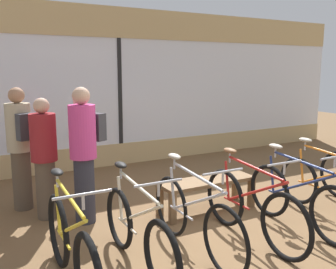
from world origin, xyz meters
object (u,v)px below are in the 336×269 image
(display_bench, at_px, (207,185))
(customer_by_window, at_px, (44,156))
(bicycle_left, at_px, (137,232))
(bicycle_far_left, at_px, (71,248))
(bicycle_right, at_px, (329,188))
(customer_mid_floor, at_px, (82,148))
(customer_near_rack, at_px, (84,151))
(bicycle_center, at_px, (251,208))
(bicycle_center_left, at_px, (194,217))
(customer_near_bench, at_px, (20,145))
(bicycle_center_right, at_px, (298,199))

(display_bench, height_order, customer_by_window, customer_by_window)
(bicycle_left, distance_m, display_bench, 1.77)
(bicycle_far_left, xyz_separation_m, bicycle_right, (3.53, 0.07, -0.02))
(bicycle_left, xyz_separation_m, bicycle_right, (2.85, 0.00, 0.01))
(customer_by_window, xyz_separation_m, customer_mid_floor, (0.60, 0.33, -0.00))
(bicycle_far_left, height_order, customer_near_rack, customer_near_rack)
(bicycle_center, bearing_deg, bicycle_center_left, 174.83)
(bicycle_left, height_order, customer_by_window, customer_by_window)
(bicycle_far_left, relative_size, customer_by_window, 1.09)
(customer_mid_floor, distance_m, customer_near_bench, 0.85)
(customer_near_rack, bearing_deg, bicycle_center_right, -34.01)
(customer_near_bench, bearing_deg, bicycle_center, -47.03)
(customer_near_rack, bearing_deg, customer_mid_floor, 76.49)
(bicycle_far_left, distance_m, bicycle_center, 2.10)
(customer_near_rack, bearing_deg, bicycle_far_left, -111.45)
(bicycle_left, xyz_separation_m, customer_near_bench, (-0.76, 2.27, 0.56))
(bicycle_far_left, height_order, bicycle_center, bicycle_far_left)
(bicycle_right, height_order, customer_near_rack, customer_near_rack)
(bicycle_center_right, height_order, customer_near_rack, customer_near_rack)
(customer_near_rack, bearing_deg, bicycle_right, -25.08)
(bicycle_center_right, distance_m, customer_near_rack, 2.76)
(bicycle_far_left, height_order, customer_mid_floor, customer_mid_floor)
(display_bench, distance_m, customer_mid_floor, 1.90)
(bicycle_far_left, height_order, display_bench, bicycle_far_left)
(bicycle_left, bearing_deg, customer_near_rack, 94.53)
(bicycle_right, xyz_separation_m, customer_near_rack, (-2.96, 1.39, 0.57))
(bicycle_right, bearing_deg, customer_near_bench, 147.97)
(display_bench, xyz_separation_m, customer_near_rack, (-1.61, 0.44, 0.58))
(bicycle_right, height_order, customer_near_bench, customer_near_bench)
(bicycle_left, height_order, customer_mid_floor, customer_mid_floor)
(bicycle_left, bearing_deg, customer_mid_floor, 88.33)
(bicycle_center_left, bearing_deg, bicycle_center_right, -4.57)
(customer_mid_floor, bearing_deg, bicycle_center_right, -47.08)
(bicycle_center_right, distance_m, bicycle_right, 0.73)
(bicycle_far_left, xyz_separation_m, bicycle_center, (2.10, -0.01, -0.00))
(bicycle_right, height_order, customer_mid_floor, customer_mid_floor)
(bicycle_center, bearing_deg, bicycle_left, 177.07)
(bicycle_center_right, distance_m, customer_near_bench, 3.79)
(bicycle_center, relative_size, customer_mid_floor, 1.09)
(bicycle_center_right, relative_size, customer_near_bench, 1.00)
(bicycle_left, relative_size, bicycle_right, 0.96)
(bicycle_center_left, xyz_separation_m, customer_near_rack, (-0.78, 1.39, 0.55))
(bicycle_center_left, distance_m, customer_by_window, 2.20)
(bicycle_right, distance_m, customer_mid_floor, 3.52)
(bicycle_right, distance_m, display_bench, 1.65)
(bicycle_center_right, bearing_deg, bicycle_left, 176.73)
(customer_mid_floor, bearing_deg, bicycle_left, -91.67)
(bicycle_center_right, bearing_deg, bicycle_right, 9.81)
(bicycle_center_left, xyz_separation_m, display_bench, (0.83, 0.95, -0.03))
(bicycle_center_left, bearing_deg, display_bench, 48.96)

